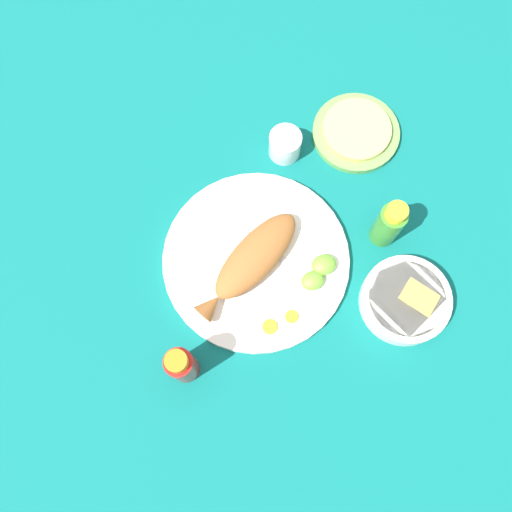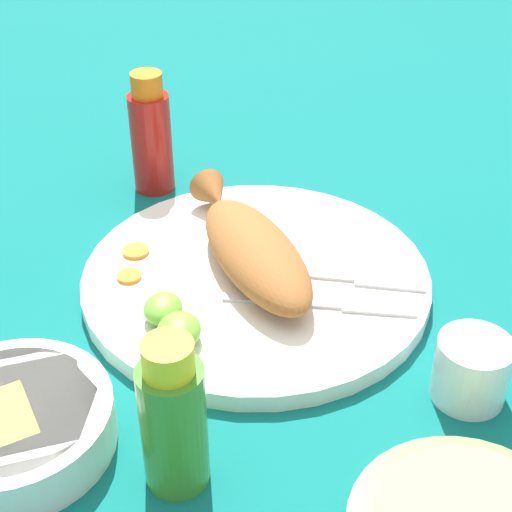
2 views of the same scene
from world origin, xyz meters
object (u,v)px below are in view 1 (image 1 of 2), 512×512
Objects in this scene: fork_near at (242,216)px; hot_sauce_bottle_green at (389,224)px; salt_cup at (285,146)px; guacamole_bowl at (405,300)px; tortilla_plate at (356,133)px; main_plate at (256,260)px; fried_fish at (252,260)px; fork_far at (265,214)px; hot_sauce_bottle_red at (182,365)px.

fork_near is 1.38× the size of hot_sauce_bottle_green.
hot_sauce_bottle_green is 0.26m from salt_cup.
fork_near is 0.28m from hot_sauce_bottle_green.
guacamole_bowl is 0.92× the size of tortilla_plate.
main_plate is 1.89× the size of fork_near.
hot_sauce_bottle_green reaches higher than tortilla_plate.
salt_cup is (0.15, 0.20, -0.02)m from fried_fish.
hot_sauce_bottle_red is (-0.24, -0.22, 0.05)m from fork_far.
fork_near is at bearing 52.71° from fried_fish.
tortilla_plate is at bearing 3.99° from fried_fish.
main_plate is at bearing 0.00° from fried_fish.
hot_sauce_bottle_green reaches higher than guacamole_bowl.
hot_sauce_bottle_green is (0.26, -0.03, 0.02)m from fried_fish.
hot_sauce_bottle_green is at bearing -118.83° from fork_far.
main_plate is at bearing 142.57° from guacamole_bowl.
fork_near is 0.31m from hot_sauce_bottle_red.
guacamole_bowl is at bearing -136.37° from fork_near.
tortilla_plate is at bearing 79.45° from hot_sauce_bottle_green.
tortilla_plate is at bearing 31.96° from main_plate.
hot_sauce_bottle_green reaches higher than fork_far.
fork_near is (0.02, 0.10, -0.02)m from fried_fish.
fork_far is 2.90× the size of salt_cup.
fork_near is (0.01, 0.09, 0.01)m from main_plate.
salt_cup is (0.09, 0.12, 0.01)m from fork_far.
salt_cup is (0.13, 0.11, 0.01)m from fork_near.
fork_near is 1.00× the size of fork_far.
main_plate is 2.61× the size of hot_sauce_bottle_green.
guacamole_bowl is (0.24, -0.17, -0.02)m from fried_fish.
main_plate is 0.09m from fork_far.
guacamole_bowl is at bearing -99.68° from tortilla_plate.
fork_near is at bearing 86.58° from main_plate.
guacamole_bowl is at bearing -63.12° from fried_fish.
fork_near is 0.17m from salt_cup.
hot_sauce_bottle_green is (0.20, -0.11, 0.04)m from fork_far.
guacamole_bowl reaches higher than fork_near.
main_plate is 0.03m from fried_fish.
fried_fish is 0.26m from hot_sauce_bottle_green.
main_plate is 0.24m from salt_cup.
main_plate is 2.38× the size of hot_sauce_bottle_red.
hot_sauce_bottle_green reaches higher than main_plate.
guacamole_bowl is (0.23, -0.17, 0.01)m from main_plate.
main_plate is 2.16× the size of guacamole_bowl.
fork_far is 0.23m from hot_sauce_bottle_green.
fork_far is 1.38× the size of hot_sauce_bottle_green.
tortilla_plate is at bearing 80.32° from guacamole_bowl.
salt_cup is at bearing 46.02° from hot_sauce_bottle_red.
guacamole_bowl is at bearing -143.25° from fork_far.
main_plate is 0.28m from guacamole_bowl.
main_plate is 1.90× the size of fork_far.
main_plate is at bearing -179.80° from fork_near.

